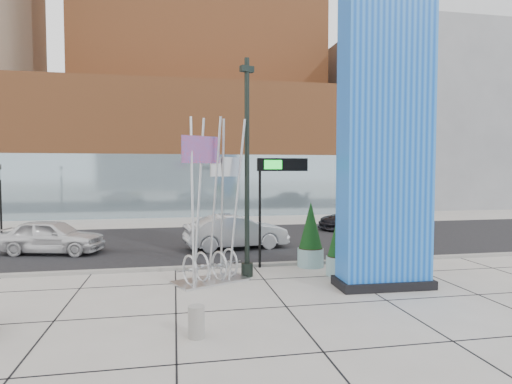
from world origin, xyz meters
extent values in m
plane|color=#9E9991|center=(0.00, 0.00, 0.00)|extent=(160.00, 160.00, 0.00)
cube|color=black|center=(0.00, 10.00, 0.01)|extent=(80.00, 12.00, 0.02)
cube|color=gray|center=(0.00, 4.00, 0.06)|extent=(80.00, 0.30, 0.12)
cube|color=#AA5E31|center=(1.00, 27.00, 5.50)|extent=(34.00, 10.00, 11.00)
cube|color=#8CA5B2|center=(1.00, 22.20, 2.50)|extent=(34.00, 0.60, 5.00)
cube|color=slate|center=(26.00, 32.00, 9.00)|extent=(20.00, 18.00, 18.00)
cube|color=#B2B7BC|center=(36.00, 48.00, 27.50)|extent=(16.00, 16.00, 55.00)
cube|color=blue|center=(4.59, 0.37, 5.08)|extent=(2.85, 1.20, 10.17)
cube|color=black|center=(4.59, 0.37, 0.14)|extent=(3.08, 1.43, 0.28)
cylinder|color=black|center=(0.50, 2.53, 3.82)|extent=(0.17, 0.17, 7.65)
cylinder|color=black|center=(0.50, 2.53, 0.24)|extent=(0.42, 0.42, 0.48)
cube|color=black|center=(0.50, 2.53, 7.27)|extent=(0.52, 0.36, 0.21)
cube|color=silver|center=(-0.83, 2.06, 0.03)|extent=(2.73, 2.13, 0.07)
cylinder|color=silver|center=(-1.61, 1.84, 2.78)|extent=(0.10, 0.10, 5.55)
cylinder|color=silver|center=(-1.17, 2.23, 2.78)|extent=(0.10, 0.10, 5.55)
cylinder|color=silver|center=(-0.72, 1.95, 2.78)|extent=(0.10, 0.10, 5.55)
cylinder|color=silver|center=(-0.22, 2.28, 2.78)|extent=(0.10, 0.10, 5.55)
cylinder|color=silver|center=(0.06, 1.78, 2.78)|extent=(0.10, 0.10, 5.55)
torus|color=silver|center=(-1.67, 1.95, 0.53)|extent=(0.49, 0.95, 1.01)
torus|color=silver|center=(-1.11, 2.17, 0.53)|extent=(0.49, 0.95, 1.01)
torus|color=silver|center=(-0.55, 1.95, 0.53)|extent=(0.49, 0.95, 1.01)
torus|color=silver|center=(0.00, 2.17, 0.53)|extent=(0.49, 0.95, 1.01)
cube|color=red|center=(-1.17, 2.06, 4.44)|extent=(1.29, 0.77, 0.89)
cube|color=silver|center=(-0.17, 2.17, 3.89)|extent=(1.07, 0.42, 0.67)
cylinder|color=gray|center=(-1.55, -2.72, 0.36)|extent=(0.37, 0.37, 0.72)
cylinder|color=black|center=(1.22, 3.80, 2.09)|extent=(0.10, 0.10, 4.18)
cube|color=black|center=(2.11, 3.80, 3.98)|extent=(1.99, 0.20, 0.50)
cube|color=#19D833|center=(1.71, 3.69, 3.98)|extent=(0.70, 0.03, 0.35)
cylinder|color=#87B2B6|center=(5.68, 2.02, 0.37)|extent=(1.04, 1.04, 0.73)
cylinder|color=black|center=(5.68, 2.02, 0.73)|extent=(0.96, 0.96, 0.06)
cone|color=black|center=(5.68, 2.02, 1.67)|extent=(0.94, 0.94, 1.88)
cylinder|color=#87B2B6|center=(3.20, 3.60, 0.36)|extent=(1.02, 1.02, 0.71)
cylinder|color=black|center=(3.20, 3.60, 0.71)|extent=(0.94, 0.94, 0.06)
cone|color=black|center=(3.20, 3.60, 1.63)|extent=(0.92, 0.92, 1.83)
cylinder|color=#87B2B6|center=(3.80, 2.11, 0.34)|extent=(0.96, 0.96, 0.67)
cylinder|color=black|center=(3.80, 2.11, 0.67)|extent=(0.88, 0.88, 0.06)
cone|color=black|center=(3.80, 2.11, 1.54)|extent=(0.87, 0.87, 1.73)
imported|color=silver|center=(-7.46, 8.20, 0.78)|extent=(4.86, 2.86, 1.55)
imported|color=#B8BBC1|center=(0.87, 7.86, 0.81)|extent=(5.09, 2.41, 1.61)
imported|color=black|center=(9.32, 13.03, 0.73)|extent=(5.25, 2.68, 1.46)
cylinder|color=black|center=(-12.00, 15.00, 1.60)|extent=(0.12, 0.12, 3.20)
imported|color=black|center=(-12.00, 15.00, 3.65)|extent=(0.15, 0.18, 0.90)
camera|label=1|loc=(-2.01, -12.25, 3.79)|focal=30.00mm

